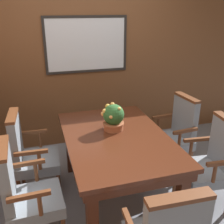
% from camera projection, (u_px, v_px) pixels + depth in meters
% --- Properties ---
extents(ground_plane, '(14.00, 14.00, 0.00)m').
position_uv_depth(ground_plane, '(116.00, 208.00, 2.76)').
color(ground_plane, gray).
extents(wall_back, '(7.20, 0.08, 2.45)m').
position_uv_depth(wall_back, '(83.00, 63.00, 3.75)').
color(wall_back, brown).
rests_on(wall_back, ground_plane).
extents(dining_table, '(1.01, 1.52, 0.77)m').
position_uv_depth(dining_table, '(116.00, 145.00, 2.68)').
color(dining_table, '#4C2314').
rests_on(dining_table, ground_plane).
extents(chair_right_near, '(0.50, 0.53, 0.98)m').
position_uv_depth(chair_right_near, '(211.00, 161.00, 2.64)').
color(chair_right_near, brown).
rests_on(chair_right_near, ground_plane).
extents(chair_left_near, '(0.48, 0.51, 0.98)m').
position_uv_depth(chair_left_near, '(25.00, 192.00, 2.20)').
color(chair_left_near, brown).
rests_on(chair_left_near, ground_plane).
extents(chair_left_far, '(0.48, 0.51, 0.98)m').
position_uv_depth(chair_left_far, '(29.00, 153.00, 2.79)').
color(chair_left_far, brown).
rests_on(chair_left_far, ground_plane).
extents(chair_right_far, '(0.50, 0.53, 0.98)m').
position_uv_depth(chair_right_far, '(176.00, 132.00, 3.25)').
color(chair_right_far, brown).
rests_on(chair_right_far, ground_plane).
extents(potted_plant, '(0.24, 0.22, 0.29)m').
position_uv_depth(potted_plant, '(113.00, 117.00, 2.73)').
color(potted_plant, '#B2603D').
rests_on(potted_plant, dining_table).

